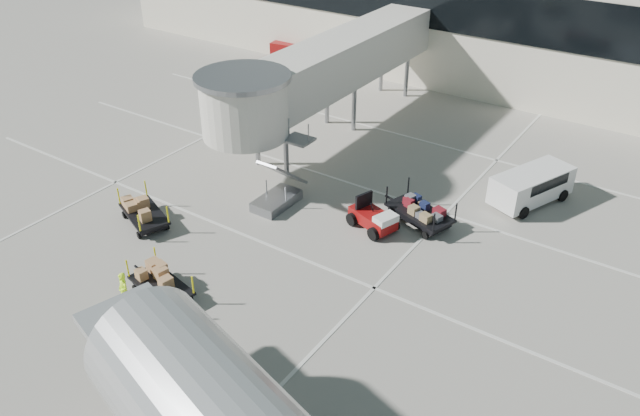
{
  "coord_description": "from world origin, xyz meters",
  "views": [
    {
      "loc": [
        15.52,
        -16.0,
        16.29
      ],
      "look_at": [
        2.41,
        3.3,
        2.0
      ],
      "focal_mm": 35.0,
      "sensor_mm": 36.0,
      "label": 1
    }
  ],
  "objects_px": {
    "box_cart_far": "(142,213)",
    "belt_loader": "(293,52)",
    "ground_worker": "(124,290)",
    "box_cart_near": "(161,286)",
    "baggage_tug": "(374,218)",
    "suitcase_cart": "(418,213)",
    "minivan": "(533,184)"
  },
  "relations": [
    {
      "from": "minivan",
      "to": "belt_loader",
      "type": "bearing_deg",
      "value": 175.99
    },
    {
      "from": "box_cart_far",
      "to": "ground_worker",
      "type": "relative_size",
      "value": 2.36
    },
    {
      "from": "box_cart_far",
      "to": "box_cart_near",
      "type": "bearing_deg",
      "value": -12.26
    },
    {
      "from": "suitcase_cart",
      "to": "box_cart_near",
      "type": "relative_size",
      "value": 1.12
    },
    {
      "from": "ground_worker",
      "to": "belt_loader",
      "type": "height_order",
      "value": "belt_loader"
    },
    {
      "from": "belt_loader",
      "to": "box_cart_far",
      "type": "bearing_deg",
      "value": -78.79
    },
    {
      "from": "box_cart_far",
      "to": "ground_worker",
      "type": "xyz_separation_m",
      "value": [
        4.13,
        -4.61,
        0.24
      ]
    },
    {
      "from": "box_cart_far",
      "to": "ground_worker",
      "type": "height_order",
      "value": "ground_worker"
    },
    {
      "from": "ground_worker",
      "to": "minivan",
      "type": "relative_size",
      "value": 0.33
    },
    {
      "from": "box_cart_near",
      "to": "belt_loader",
      "type": "xyz_separation_m",
      "value": [
        -13.48,
        27.28,
        0.15
      ]
    },
    {
      "from": "baggage_tug",
      "to": "box_cart_far",
      "type": "bearing_deg",
      "value": -129.6
    },
    {
      "from": "ground_worker",
      "to": "minivan",
      "type": "height_order",
      "value": "minivan"
    },
    {
      "from": "baggage_tug",
      "to": "suitcase_cart",
      "type": "relative_size",
      "value": 0.64
    },
    {
      "from": "box_cart_near",
      "to": "minivan",
      "type": "distance_m",
      "value": 18.72
    },
    {
      "from": "suitcase_cart",
      "to": "box_cart_far",
      "type": "relative_size",
      "value": 1.08
    },
    {
      "from": "baggage_tug",
      "to": "suitcase_cart",
      "type": "height_order",
      "value": "suitcase_cart"
    },
    {
      "from": "box_cart_far",
      "to": "belt_loader",
      "type": "distance_m",
      "value": 25.41
    },
    {
      "from": "box_cart_near",
      "to": "ground_worker",
      "type": "bearing_deg",
      "value": -108.92
    },
    {
      "from": "box_cart_near",
      "to": "baggage_tug",
      "type": "bearing_deg",
      "value": 75.21
    },
    {
      "from": "minivan",
      "to": "suitcase_cart",
      "type": "bearing_deg",
      "value": -104.8
    },
    {
      "from": "box_cart_near",
      "to": "minivan",
      "type": "relative_size",
      "value": 0.75
    },
    {
      "from": "box_cart_near",
      "to": "box_cart_far",
      "type": "distance_m",
      "value": 5.91
    },
    {
      "from": "box_cart_near",
      "to": "suitcase_cart",
      "type": "bearing_deg",
      "value": 72.15
    },
    {
      "from": "box_cart_far",
      "to": "belt_loader",
      "type": "xyz_separation_m",
      "value": [
        -8.63,
        23.9,
        0.13
      ]
    },
    {
      "from": "minivan",
      "to": "box_cart_far",
      "type": "bearing_deg",
      "value": -117.77
    },
    {
      "from": "belt_loader",
      "to": "minivan",
      "type": "bearing_deg",
      "value": -34.63
    },
    {
      "from": "box_cart_near",
      "to": "belt_loader",
      "type": "distance_m",
      "value": 30.43
    },
    {
      "from": "box_cart_far",
      "to": "minivan",
      "type": "bearing_deg",
      "value": 62.82
    },
    {
      "from": "box_cart_near",
      "to": "box_cart_far",
      "type": "height_order",
      "value": "box_cart_far"
    },
    {
      "from": "suitcase_cart",
      "to": "belt_loader",
      "type": "height_order",
      "value": "belt_loader"
    },
    {
      "from": "box_cart_near",
      "to": "ground_worker",
      "type": "relative_size",
      "value": 2.28
    },
    {
      "from": "ground_worker",
      "to": "belt_loader",
      "type": "bearing_deg",
      "value": 127.59
    }
  ]
}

